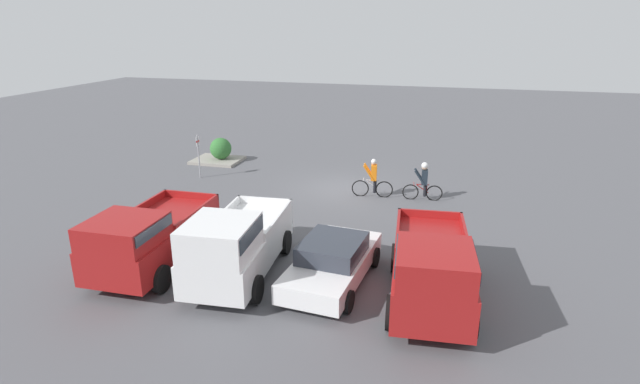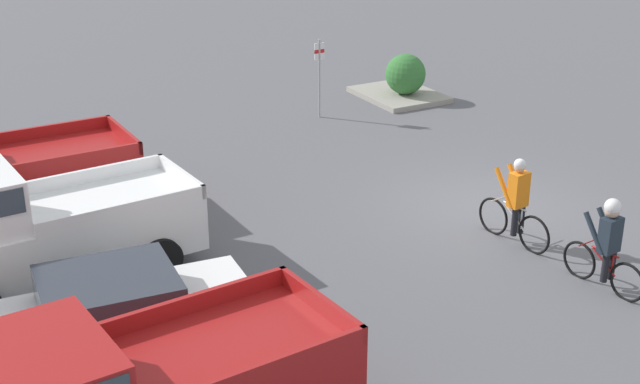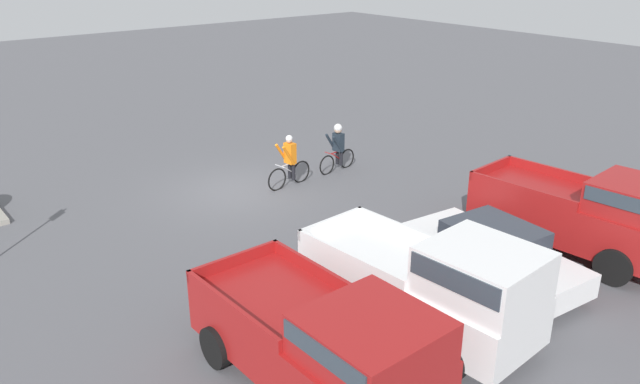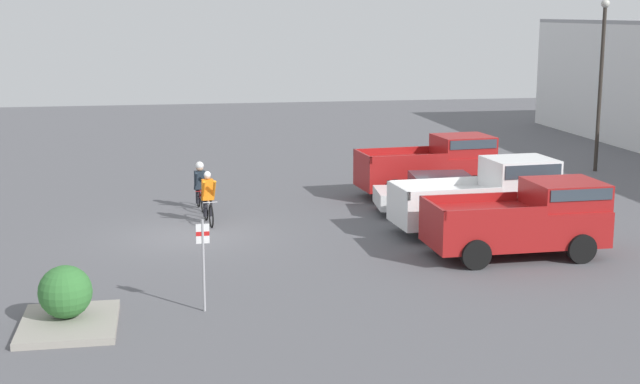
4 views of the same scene
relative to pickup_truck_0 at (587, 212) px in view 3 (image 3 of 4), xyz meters
The scene contains 7 objects.
ground_plane 10.27m from the pickup_truck_0, 63.86° to the right, with size 80.00×80.00×0.00m, color #56565B.
pickup_truck_0 is the anchor object (origin of this frame).
sedan_0 2.95m from the pickup_truck_0, 13.21° to the right, with size 2.33×4.50×1.34m.
pickup_truck_1 5.60m from the pickup_truck_0, ahead, with size 2.42×5.12×2.27m.
pickup_truck_2 8.42m from the pickup_truck_0, ahead, with size 2.39×4.93×2.08m.
cyclist_0 9.00m from the pickup_truck_0, 70.79° to the right, with size 1.79×0.50×1.73m.
cyclist_1 8.68m from the pickup_truck_0, 84.67° to the right, with size 1.70×0.50×1.70m.
Camera 3 is at (9.50, 16.08, 7.33)m, focal length 35.00 mm.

